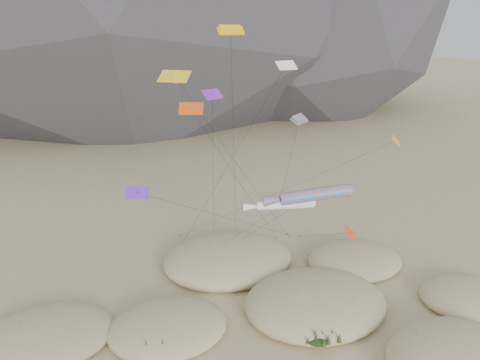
% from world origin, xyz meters
% --- Properties ---
extents(ground, '(500.00, 500.00, 0.00)m').
position_xyz_m(ground, '(0.00, 0.00, 0.00)').
color(ground, '#CCB789').
rests_on(ground, ground).
extents(dunes, '(51.99, 38.62, 3.90)m').
position_xyz_m(dunes, '(-2.16, 3.72, 0.72)').
color(dunes, '#CCB789').
rests_on(dunes, ground).
extents(dune_grass, '(43.93, 27.90, 1.62)m').
position_xyz_m(dune_grass, '(0.31, 4.11, 0.85)').
color(dune_grass, black).
rests_on(dune_grass, ground).
extents(kite_stakes, '(16.39, 6.12, 0.30)m').
position_xyz_m(kite_stakes, '(2.29, 23.46, 0.15)').
color(kite_stakes, '#3F2D1E').
rests_on(kite_stakes, ground).
extents(rainbow_tube_kite, '(8.78, 16.09, 12.97)m').
position_xyz_m(rainbow_tube_kite, '(3.33, 7.12, 11.98)').
color(rainbow_tube_kite, '#DB5617').
rests_on(rainbow_tube_kite, ground).
extents(white_tube_kite, '(7.98, 12.59, 11.07)m').
position_xyz_m(white_tube_kite, '(1.33, 9.47, 10.36)').
color(white_tube_kite, white).
rests_on(white_tube_kite, ground).
extents(orange_parafoil, '(5.95, 12.14, 27.25)m').
position_xyz_m(orange_parafoil, '(-2.82, 12.21, 26.40)').
color(orange_parafoil, '#F0AA0C').
rests_on(orange_parafoil, ground).
extents(multi_parafoil, '(5.29, 14.97, 18.85)m').
position_xyz_m(multi_parafoil, '(4.04, 11.48, 18.17)').
color(multi_parafoil, red).
rests_on(multi_parafoil, ground).
extents(delta_kites, '(30.54, 23.95, 23.62)m').
position_xyz_m(delta_kites, '(-1.41, 10.76, 17.82)').
color(delta_kites, '#D24613').
rests_on(delta_kites, ground).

